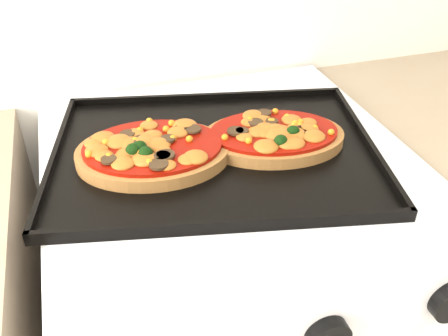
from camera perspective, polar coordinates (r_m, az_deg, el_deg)
name	(u,v)px	position (r m, az deg, el deg)	size (l,w,h in m)	color
stove	(228,331)	(1.13, 0.48, -18.14)	(0.60, 0.60, 0.91)	white
control_panel	(309,327)	(0.64, 9.70, -17.43)	(0.60, 0.02, 0.09)	white
baking_tray	(215,150)	(0.81, -1.07, 2.04)	(0.52, 0.38, 0.02)	black
pizza_left	(153,150)	(0.79, -8.13, 2.06)	(0.24, 0.18, 0.04)	#A26E37
pizza_right	(274,135)	(0.82, 5.70, 3.79)	(0.23, 0.16, 0.03)	#A26E37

